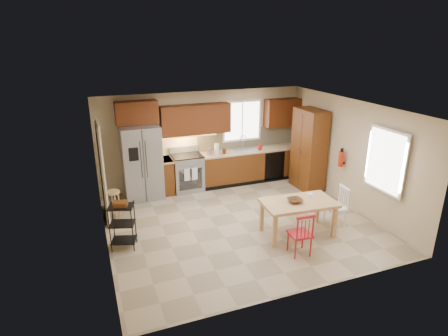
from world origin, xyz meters
name	(u,v)px	position (x,y,z in m)	size (l,w,h in m)	color
floor	(240,223)	(0.00, 0.00, 0.00)	(5.50, 5.50, 0.00)	tan
ceiling	(241,108)	(0.00, 0.00, 2.50)	(5.50, 5.00, 0.02)	silver
wall_back	(203,139)	(0.00, 2.50, 1.25)	(5.50, 0.02, 2.50)	#CCB793
wall_front	(307,222)	(0.00, -2.50, 1.25)	(5.50, 0.02, 2.50)	#CCB793
wall_left	(101,186)	(-2.75, 0.00, 1.25)	(0.02, 5.00, 2.50)	#CCB793
wall_right	(350,154)	(2.75, 0.00, 1.25)	(0.02, 5.00, 2.50)	#CCB793
refrigerator	(142,162)	(-1.70, 2.12, 0.91)	(0.92, 0.75, 1.82)	gray
range_stove	(187,173)	(-0.55, 2.19, 0.46)	(0.76, 0.63, 0.92)	gray
base_cabinet_narrow	(166,176)	(-1.10, 2.20, 0.45)	(0.30, 0.60, 0.90)	#572810
base_cabinet_run	(252,165)	(1.29, 2.20, 0.45)	(2.92, 0.60, 0.90)	#572810
dishwasher	(275,166)	(1.85, 1.91, 0.45)	(0.60, 0.02, 0.78)	black
backsplash	(248,137)	(1.29, 2.48, 1.18)	(2.92, 0.03, 0.55)	beige
upper_over_fridge	(137,113)	(-1.70, 2.33, 2.10)	(1.00, 0.35, 0.55)	#57260E
upper_left_block	(195,119)	(-0.25, 2.33, 1.83)	(1.80, 0.35, 0.75)	#57260E
upper_right_block	(283,112)	(2.25, 2.33, 1.83)	(1.00, 0.35, 0.75)	#57260E
window_back	(242,121)	(1.10, 2.48, 1.65)	(1.12, 0.04, 1.12)	white
sink	(246,152)	(1.10, 2.20, 0.86)	(0.62, 0.46, 0.16)	gray
undercab_glow	(185,136)	(-0.55, 2.30, 1.43)	(1.60, 0.30, 0.01)	#FFBF66
soap_bottle	(260,146)	(1.48, 2.10, 1.00)	(0.09, 0.09, 0.19)	#B7200C
paper_towel	(217,149)	(0.25, 2.15, 1.04)	(0.12, 0.12, 0.28)	white
canister_steel	(209,152)	(0.05, 2.15, 0.99)	(0.11, 0.11, 0.18)	gray
canister_wood	(224,151)	(0.45, 2.12, 0.97)	(0.10, 0.10, 0.14)	#4E2F14
pantry	(309,150)	(2.43, 1.20, 1.05)	(0.50, 0.95, 2.10)	#572810
fire_extinguisher	(341,159)	(2.63, 0.15, 1.10)	(0.12, 0.12, 0.36)	#B7200C
window_right	(386,161)	(2.68, -1.15, 1.45)	(0.04, 1.02, 1.32)	white
doorway	(102,173)	(-2.67, 1.30, 1.05)	(0.04, 0.95, 2.10)	#8C7A59
dining_table	(298,218)	(0.90, -0.86, 0.35)	(1.45, 0.81, 0.71)	tan
chair_red	(300,233)	(0.55, -1.51, 0.43)	(0.40, 0.40, 0.85)	#AB1A24
chair_white	(336,207)	(1.85, -0.81, 0.43)	(0.40, 0.40, 0.85)	white
table_bowl	(295,202)	(0.81, -0.86, 0.71)	(0.29, 0.29, 0.07)	#4E2F14
table_jar	(310,196)	(1.22, -0.76, 0.74)	(0.10, 0.10, 0.11)	white
bar_stool	(114,205)	(-2.50, 1.20, 0.32)	(0.31, 0.31, 0.63)	tan
utility_cart	(123,226)	(-2.45, -0.13, 0.45)	(0.45, 0.35, 0.90)	black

